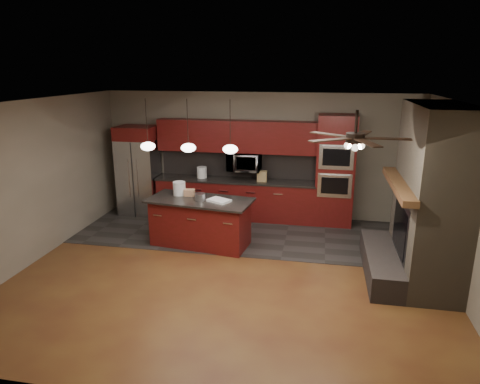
% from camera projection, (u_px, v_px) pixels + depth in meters
% --- Properties ---
extents(ground, '(7.00, 7.00, 0.00)m').
position_uv_depth(ground, '(231.00, 272.00, 7.20)').
color(ground, brown).
rests_on(ground, ground).
extents(ceiling, '(7.00, 6.00, 0.02)m').
position_uv_depth(ceiling, '(230.00, 103.00, 6.41)').
color(ceiling, white).
rests_on(ceiling, back_wall).
extents(back_wall, '(7.00, 0.02, 2.80)m').
position_uv_depth(back_wall, '(258.00, 156.00, 9.63)').
color(back_wall, gray).
rests_on(back_wall, ground).
extents(right_wall, '(0.02, 6.00, 2.80)m').
position_uv_depth(right_wall, '(467.00, 205.00, 6.18)').
color(right_wall, gray).
rests_on(right_wall, ground).
extents(left_wall, '(0.02, 6.00, 2.80)m').
position_uv_depth(left_wall, '(34.00, 182.00, 7.43)').
color(left_wall, gray).
rests_on(left_wall, ground).
extents(slate_tile_patch, '(7.00, 2.40, 0.01)m').
position_uv_depth(slate_tile_patch, '(249.00, 233.00, 8.89)').
color(slate_tile_patch, '#2F2C2B').
rests_on(slate_tile_patch, ground).
extents(fireplace_column, '(1.30, 2.10, 2.80)m').
position_uv_depth(fireplace_column, '(426.00, 202.00, 6.66)').
color(fireplace_column, brown).
rests_on(fireplace_column, ground).
extents(back_cabinetry, '(3.59, 0.64, 2.20)m').
position_uv_depth(back_cabinetry, '(235.00, 179.00, 9.62)').
color(back_cabinetry, '#611112').
rests_on(back_cabinetry, ground).
extents(oven_tower, '(0.80, 0.63, 2.38)m').
position_uv_depth(oven_tower, '(335.00, 171.00, 9.10)').
color(oven_tower, '#611112').
rests_on(oven_tower, ground).
extents(microwave, '(0.73, 0.41, 0.50)m').
position_uv_depth(microwave, '(244.00, 162.00, 9.48)').
color(microwave, silver).
rests_on(microwave, back_cabinetry).
extents(refrigerator, '(0.87, 0.75, 2.04)m').
position_uv_depth(refrigerator, '(139.00, 170.00, 9.87)').
color(refrigerator, silver).
rests_on(refrigerator, ground).
extents(kitchen_island, '(2.07, 1.14, 0.92)m').
position_uv_depth(kitchen_island, '(200.00, 222.00, 8.19)').
color(kitchen_island, '#611112').
rests_on(kitchen_island, ground).
extents(white_bucket, '(0.33, 0.33, 0.26)m').
position_uv_depth(white_bucket, '(179.00, 188.00, 8.31)').
color(white_bucket, white).
rests_on(white_bucket, kitchen_island).
extents(paint_can, '(0.26, 0.26, 0.13)m').
position_uv_depth(paint_can, '(200.00, 197.00, 7.99)').
color(paint_can, '#9F9EA3').
rests_on(paint_can, kitchen_island).
extents(paint_tray, '(0.48, 0.43, 0.04)m').
position_uv_depth(paint_tray, '(219.00, 200.00, 7.92)').
color(paint_tray, white).
rests_on(paint_tray, kitchen_island).
extents(cardboard_box, '(0.21, 0.16, 0.13)m').
position_uv_depth(cardboard_box, '(189.00, 193.00, 8.27)').
color(cardboard_box, '#AF7D5A').
rests_on(cardboard_box, kitchen_island).
extents(counter_bucket, '(0.28, 0.28, 0.25)m').
position_uv_depth(counter_bucket, '(202.00, 172.00, 9.68)').
color(counter_bucket, white).
rests_on(counter_bucket, back_cabinetry).
extents(counter_box, '(0.21, 0.17, 0.23)m').
position_uv_depth(counter_box, '(262.00, 176.00, 9.39)').
color(counter_box, tan).
rests_on(counter_box, back_cabinetry).
extents(pendant_left, '(0.26, 0.26, 0.92)m').
position_uv_depth(pendant_left, '(148.00, 146.00, 7.60)').
color(pendant_left, black).
rests_on(pendant_left, ceiling).
extents(pendant_center, '(0.26, 0.26, 0.92)m').
position_uv_depth(pendant_center, '(188.00, 148.00, 7.47)').
color(pendant_center, black).
rests_on(pendant_center, ceiling).
extents(pendant_right, '(0.26, 0.26, 0.92)m').
position_uv_depth(pendant_right, '(230.00, 149.00, 7.33)').
color(pendant_right, black).
rests_on(pendant_right, ceiling).
extents(ceiling_fan, '(1.27, 1.33, 0.41)m').
position_uv_depth(ceiling_fan, '(355.00, 137.00, 5.43)').
color(ceiling_fan, black).
rests_on(ceiling_fan, ceiling).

